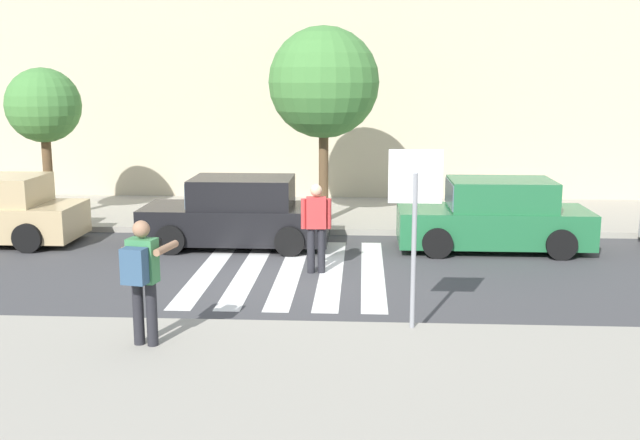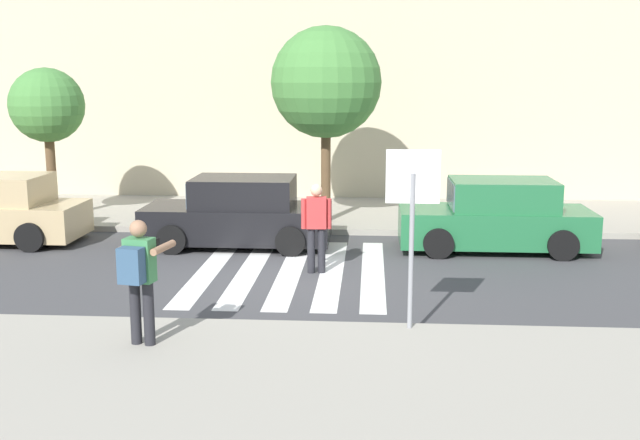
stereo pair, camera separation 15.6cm
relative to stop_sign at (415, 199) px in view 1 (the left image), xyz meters
The scene contains 16 objects.
ground_plane 4.49m from the stop_sign, 122.06° to the left, with size 120.00×120.00×0.00m, color #424244.
sidewalk_near 4.03m from the stop_sign, 127.14° to the right, with size 60.00×6.00×0.14m, color #9E998C.
sidewalk_far 9.83m from the stop_sign, 102.75° to the left, with size 60.00×4.80×0.14m, color #9E998C.
building_facade_far 14.00m from the stop_sign, 98.76° to the left, with size 56.00×4.00×6.17m, color beige.
crosswalk_stripe_0 5.56m from the stop_sign, 136.03° to the left, with size 0.44×5.20×0.01m, color silver.
crosswalk_stripe_1 5.06m from the stop_sign, 129.15° to the left, with size 0.44×5.20×0.01m, color silver.
crosswalk_stripe_2 4.64m from the stop_sign, 120.60° to the left, with size 0.44×5.20×0.01m, color silver.
crosswalk_stripe_3 4.33m from the stop_sign, 110.25° to the left, with size 0.44×5.20×0.01m, color silver.
crosswalk_stripe_4 4.16m from the stop_sign, 98.32° to the left, with size 0.44×5.20×0.01m, color silver.
stop_sign is the anchor object (origin of this frame).
photographer_with_backpack 3.89m from the stop_sign, 165.39° to the right, with size 0.68×0.91×1.72m.
pedestrian_crossing 4.01m from the stop_sign, 114.72° to the left, with size 0.58×0.27×1.72m.
parked_car_black 6.80m from the stop_sign, 121.51° to the left, with size 4.10×1.92×1.55m.
parked_car_green 6.22m from the stop_sign, 69.36° to the left, with size 4.10×1.92×1.55m.
street_tree_west 11.86m from the stop_sign, 137.56° to the left, with size 1.86×1.86×3.81m.
street_tree_center 8.39m from the stop_sign, 102.00° to the left, with size 2.72×2.72×4.81m.
Camera 1 is at (1.38, -13.86, 3.74)m, focal length 42.00 mm.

